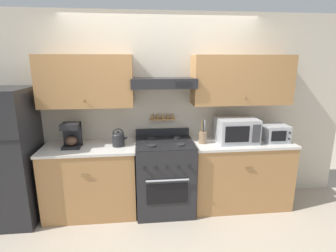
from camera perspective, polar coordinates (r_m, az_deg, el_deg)
The scene contains 11 objects.
ground_plane at distance 3.47m, azimuth -0.21°, elevation -19.91°, with size 16.00×16.00×0.00m, color #B2A38E.
wall_back at distance 3.50m, azimuth -0.69°, elevation 5.45°, with size 5.20×0.46×2.55m.
counter_left at distance 3.57m, azimuth -16.32°, elevation -11.16°, with size 1.15×0.62×0.90m.
counter_right at distance 3.75m, azimuth 15.24°, elevation -9.82°, with size 1.31×0.62×0.90m.
stove_range at distance 3.49m, azimuth -0.72°, elevation -10.80°, with size 0.73×0.67×1.04m.
refrigerator at distance 3.72m, azimuth -32.55°, elevation -5.77°, with size 0.78×0.70×1.64m.
tea_kettle at distance 3.31m, azimuth -10.75°, elevation -2.72°, with size 0.20×0.15×0.23m.
coffee_maker at distance 3.41m, azimuth -20.22°, elevation -1.86°, with size 0.21×0.21×0.31m.
microwave at distance 3.52m, azimuth 14.64°, elevation -0.84°, with size 0.51×0.41×0.32m.
utensil_crock at distance 3.40m, azimuth 7.56°, elevation -2.37°, with size 0.10×0.10×0.30m.
toaster_oven at distance 3.73m, azimuth 22.16°, elevation -1.36°, with size 0.30×0.33×0.22m.
Camera 1 is at (-0.30, -2.86, 1.94)m, focal length 28.00 mm.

